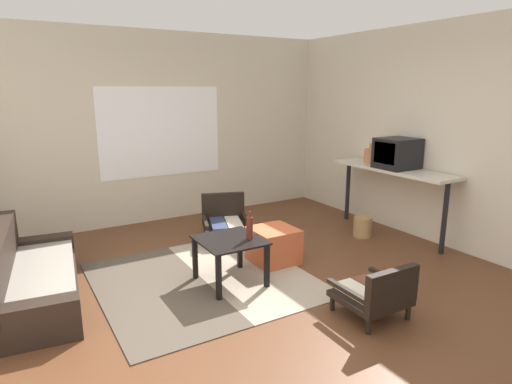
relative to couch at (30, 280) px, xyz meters
The scene contains 14 objects.
ground_plane 2.25m from the couch, 30.88° to the right, with size 7.80×7.80×0.00m, color #56331E.
far_wall_with_window 2.94m from the couch, 44.73° to the left, with size 5.60×0.13×2.70m.
side_wall_right 4.80m from the couch, 10.52° to the right, with size 0.12×6.60×2.70m, color beige.
area_rug 1.60m from the couch, 14.86° to the right, with size 2.04×2.09×0.01m.
couch is the anchor object (origin of this frame).
coffee_table 1.86m from the couch, 19.39° to the right, with size 0.60×0.63×0.47m.
armchair_by_window 2.40m from the couch, 15.12° to the left, with size 0.74×0.76×0.56m.
armchair_striped_foreground 3.10m from the couch, 36.65° to the right, with size 0.55×0.54×0.50m.
ottoman_orange 2.44m from the couch, ahead, with size 0.48×0.48×0.40m, color #BC5633.
console_shelf 4.32m from the couch, ahead, with size 0.46×1.76×0.91m.
crt_television 4.37m from the couch, ahead, with size 0.47×0.44×0.39m.
clay_vase 4.34m from the couch, ahead, with size 0.25×0.25×0.28m.
glass_bottle 2.08m from the couch, 20.24° to the right, with size 0.06×0.06×0.28m.
wicker_basket 3.91m from the couch, ahead, with size 0.24×0.24×0.27m, color #9E7A4C.
Camera 1 is at (-2.02, -3.05, 1.91)m, focal length 30.29 mm.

